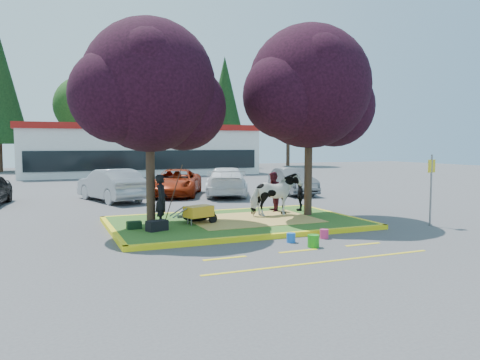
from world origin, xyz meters
name	(u,v)px	position (x,y,z in m)	size (l,w,h in m)	color
ground	(236,225)	(0.00, 0.00, 0.00)	(90.00, 90.00, 0.00)	#424244
median_island	(236,223)	(0.00, 0.00, 0.07)	(8.00, 5.00, 0.15)	#295A1C
curb_near	(270,236)	(0.00, -2.58, 0.07)	(8.30, 0.16, 0.15)	yellow
curb_far	(211,212)	(0.00, 2.58, 0.07)	(8.30, 0.16, 0.15)	yellow
curb_left	(112,231)	(-4.08, 0.00, 0.07)	(0.16, 5.30, 0.15)	yellow
curb_right	(338,215)	(4.08, 0.00, 0.07)	(0.16, 5.30, 0.15)	yellow
straw_bedding	(252,219)	(0.60, 0.00, 0.15)	(4.20, 3.00, 0.01)	tan
tree_purple_left	(150,92)	(-2.78, 0.38, 4.36)	(5.06, 4.20, 6.51)	black
tree_purple_right	(310,92)	(2.92, 0.18, 4.56)	(5.30, 4.40, 6.82)	black
fire_lane_stripe_a	(225,258)	(-2.00, -4.20, 0.00)	(1.10, 0.12, 0.01)	yellow
fire_lane_stripe_b	(298,251)	(0.00, -4.20, 0.00)	(1.10, 0.12, 0.01)	yellow
fire_lane_stripe_c	(363,244)	(2.00, -4.20, 0.00)	(1.10, 0.12, 0.01)	yellow
fire_lane_long	(324,262)	(0.00, -5.40, 0.00)	(6.00, 0.10, 0.01)	yellow
retail_building	(140,149)	(2.00, 27.98, 2.25)	(20.40, 8.40, 4.40)	silver
treeline	(115,97)	(1.23, 37.61, 7.73)	(46.58, 7.80, 14.63)	black
cow	(275,195)	(1.66, 0.36, 0.92)	(0.83, 1.83, 1.54)	silver
calf	(196,215)	(-1.31, 0.31, 0.37)	(1.01, 0.57, 0.44)	black
handler	(161,200)	(-2.51, 0.14, 0.95)	(0.58, 0.38, 1.60)	black
visitor_a	(273,192)	(2.08, 1.40, 0.91)	(0.74, 0.57, 1.51)	#4D1622
visitor_b	(300,197)	(3.14, 1.20, 0.70)	(0.64, 0.27, 1.10)	black
wheelbarrow	(199,212)	(-1.39, -0.25, 0.56)	(1.57, 0.79, 0.59)	black
gear_bag_dark	(157,226)	(-2.88, -0.85, 0.31)	(0.61, 0.33, 0.31)	black
gear_bag_green	(134,225)	(-3.46, -0.26, 0.26)	(0.43, 0.27, 0.23)	black
sign_post	(431,182)	(5.85, -2.70, 1.46)	(0.33, 0.08, 2.38)	slate
bucket_green	(313,241)	(0.58, -3.97, 0.17)	(0.31, 0.31, 0.33)	#1F9116
bucket_pink	(324,234)	(1.48, -3.10, 0.13)	(0.25, 0.25, 0.27)	#CB2D64
bucket_blue	(291,238)	(0.33, -3.21, 0.13)	(0.25, 0.25, 0.26)	blue
car_silver	(111,185)	(-3.03, 8.40, 0.77)	(1.62, 4.66, 1.53)	#97999E
car_red	(176,183)	(0.43, 9.47, 0.69)	(2.29, 4.98, 1.38)	#9E290D
car_white	(226,181)	(2.86, 8.44, 0.75)	(2.10, 5.17, 1.50)	white
car_grey	(293,181)	(6.47, 7.79, 0.70)	(1.48, 4.24, 1.40)	#595C60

